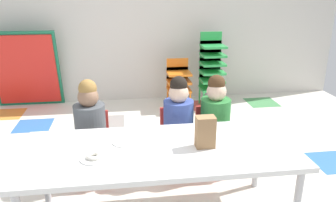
# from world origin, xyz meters

# --- Properties ---
(ground_plane) EXTENTS (6.08, 4.56, 0.02)m
(ground_plane) POSITION_xyz_m (0.00, 0.01, -0.01)
(ground_plane) COLOR silver
(back_wall) EXTENTS (6.08, 0.10, 2.67)m
(back_wall) POSITION_xyz_m (0.00, 2.28, 1.34)
(back_wall) COLOR beige
(back_wall) RESTS_ON ground_plane
(craft_table) EXTENTS (1.88, 0.79, 0.59)m
(craft_table) POSITION_xyz_m (0.00, -0.63, 0.55)
(craft_table) COLOR white
(craft_table) RESTS_ON ground_plane
(seated_child_near_camera) EXTENTS (0.32, 0.32, 0.92)m
(seated_child_near_camera) POSITION_xyz_m (-0.51, -0.00, 0.55)
(seated_child_near_camera) COLOR red
(seated_child_near_camera) RESTS_ON ground_plane
(seated_child_middle_seat) EXTENTS (0.32, 0.31, 0.92)m
(seated_child_middle_seat) POSITION_xyz_m (0.24, -0.00, 0.55)
(seated_child_middle_seat) COLOR red
(seated_child_middle_seat) RESTS_ON ground_plane
(seated_child_far_right) EXTENTS (0.34, 0.34, 0.92)m
(seated_child_far_right) POSITION_xyz_m (0.57, -0.00, 0.55)
(seated_child_far_right) COLOR red
(seated_child_far_right) RESTS_ON ground_plane
(kid_chair_orange_stack) EXTENTS (0.32, 0.30, 0.68)m
(kid_chair_orange_stack) POSITION_xyz_m (0.54, 1.80, 0.40)
(kid_chair_orange_stack) COLOR orange
(kid_chair_orange_stack) RESTS_ON ground_plane
(kid_chair_green_stack) EXTENTS (0.32, 0.30, 1.04)m
(kid_chair_green_stack) POSITION_xyz_m (1.01, 1.80, 0.58)
(kid_chair_green_stack) COLOR green
(kid_chair_green_stack) RESTS_ON ground_plane
(folded_activity_table) EXTENTS (0.90, 0.29, 1.09)m
(folded_activity_table) POSITION_xyz_m (-1.55, 2.08, 0.54)
(folded_activity_table) COLOR #19724C
(folded_activity_table) RESTS_ON ground_plane
(paper_bag_brown) EXTENTS (0.13, 0.09, 0.22)m
(paper_bag_brown) POSITION_xyz_m (0.31, -0.65, 0.70)
(paper_bag_brown) COLOR #9E754C
(paper_bag_brown) RESTS_ON craft_table
(paper_plate_near_edge) EXTENTS (0.18, 0.18, 0.01)m
(paper_plate_near_edge) POSITION_xyz_m (-0.43, -0.72, 0.59)
(paper_plate_near_edge) COLOR white
(paper_plate_near_edge) RESTS_ON craft_table
(paper_plate_center_table) EXTENTS (0.18, 0.18, 0.01)m
(paper_plate_center_table) POSITION_xyz_m (-0.23, -0.51, 0.59)
(paper_plate_center_table) COLOR white
(paper_plate_center_table) RESTS_ON craft_table
(donut_powdered_on_plate) EXTENTS (0.10, 0.10, 0.03)m
(donut_powdered_on_plate) POSITION_xyz_m (-0.43, -0.72, 0.61)
(donut_powdered_on_plate) COLOR white
(donut_powdered_on_plate) RESTS_ON craft_table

